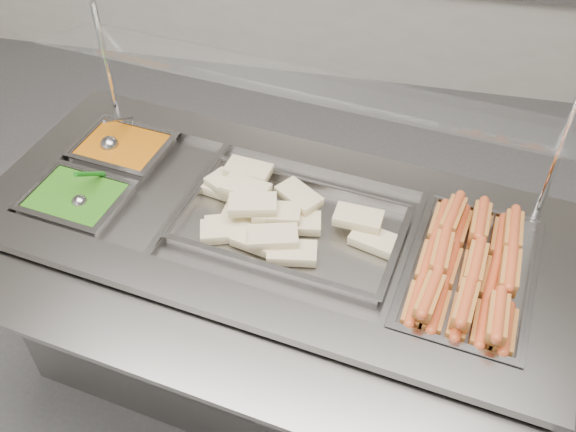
% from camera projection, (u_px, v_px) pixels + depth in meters
% --- Properties ---
extents(steam_counter, '(1.79, 1.01, 0.81)m').
position_uv_depth(steam_counter, '(275.00, 304.00, 2.12)').
color(steam_counter, gray).
rests_on(steam_counter, ground).
extents(tray_rail, '(1.63, 0.58, 0.05)m').
position_uv_depth(tray_rail, '(203.00, 353.00, 1.56)').
color(tray_rail, gray).
rests_on(tray_rail, steam_counter).
extents(sneeze_guard, '(1.51, 0.50, 0.40)m').
position_uv_depth(sneeze_guard, '(299.00, 84.00, 1.74)').
color(sneeze_guard, silver).
rests_on(sneeze_guard, steam_counter).
extents(pan_hotdogs, '(0.38, 0.54, 0.09)m').
position_uv_depth(pan_hotdogs, '(468.00, 280.00, 1.72)').
color(pan_hotdogs, gray).
rests_on(pan_hotdogs, steam_counter).
extents(pan_wraps, '(0.66, 0.45, 0.06)m').
position_uv_depth(pan_wraps, '(291.00, 228.00, 1.84)').
color(pan_wraps, gray).
rests_on(pan_wraps, steam_counter).
extents(pan_beans, '(0.30, 0.26, 0.09)m').
position_uv_depth(pan_beans, '(124.00, 154.00, 2.10)').
color(pan_beans, gray).
rests_on(pan_beans, steam_counter).
extents(pan_peas, '(0.30, 0.26, 0.09)m').
position_uv_depth(pan_peas, '(78.00, 205.00, 1.92)').
color(pan_peas, gray).
rests_on(pan_peas, steam_counter).
extents(hotdogs_in_buns, '(0.30, 0.50, 0.11)m').
position_uv_depth(hotdogs_in_buns, '(467.00, 269.00, 1.68)').
color(hotdogs_in_buns, '#AD5E24').
rests_on(hotdogs_in_buns, pan_hotdogs).
extents(tortilla_wraps, '(0.61, 0.35, 0.09)m').
position_uv_depth(tortilla_wraps, '(269.00, 213.00, 1.83)').
color(tortilla_wraps, '#CDB789').
rests_on(tortilla_wraps, pan_wraps).
extents(ladle, '(0.06, 0.18, 0.13)m').
position_uv_depth(ladle, '(110.00, 144.00, 2.07)').
color(ladle, '#A2A1A6').
rests_on(ladle, pan_beans).
extents(serving_spoon, '(0.05, 0.16, 0.13)m').
position_uv_depth(serving_spoon, '(82.00, 197.00, 1.88)').
color(serving_spoon, '#A2A1A6').
rests_on(serving_spoon, pan_peas).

